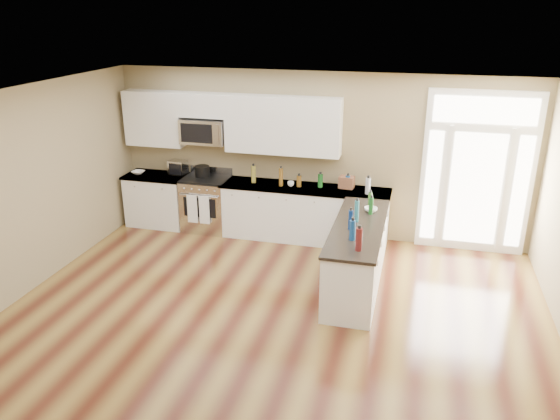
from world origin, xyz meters
name	(u,v)px	position (x,y,z in m)	size (l,w,h in m)	color
ground	(247,369)	(0.00, 0.00, 0.00)	(8.00, 8.00, 0.00)	#482014
room_shell	(243,227)	(0.00, 0.00, 1.71)	(8.00, 8.00, 8.00)	#91815C
back_cabinet_left	(158,201)	(-2.87, 3.69, 0.44)	(1.10, 0.66, 0.94)	white
back_cabinet_right	(304,215)	(-0.16, 3.69, 0.44)	(2.85, 0.66, 0.94)	white
peninsula_cabinet	(357,258)	(0.93, 2.24, 0.43)	(0.69, 2.32, 0.94)	white
upper_cabinet_left	(155,118)	(-2.88, 3.83, 1.93)	(1.04, 0.33, 0.95)	white
upper_cabinet_right	(283,125)	(-0.57, 3.83, 1.93)	(1.94, 0.33, 0.95)	white
upper_cabinet_short	(204,105)	(-1.95, 3.83, 2.20)	(0.82, 0.33, 0.40)	white
microwave	(204,131)	(-1.95, 3.80, 1.76)	(0.78, 0.41, 0.42)	silver
entry_door	(477,173)	(2.55, 3.95, 1.30)	(1.70, 0.10, 2.60)	white
kitchen_range	(207,204)	(-1.92, 3.69, 0.48)	(0.79, 0.70, 1.08)	silver
stockpot	(202,171)	(-2.02, 3.79, 1.05)	(0.26, 0.26, 0.20)	black
toaster_oven	(178,167)	(-2.50, 3.83, 1.07)	(0.30, 0.23, 0.26)	silver
cardboard_box	(347,182)	(0.53, 3.81, 1.04)	(0.24, 0.17, 0.20)	brown
bowl_left	(138,172)	(-3.21, 3.66, 0.97)	(0.22, 0.22, 0.05)	white
bowl_peninsula	(371,210)	(1.03, 2.80, 0.97)	(0.19, 0.19, 0.06)	white
cup_counter	(291,184)	(-0.38, 3.66, 0.98)	(0.11, 0.11, 0.09)	white
counter_bottles	(331,197)	(0.42, 2.91, 1.07)	(2.16, 2.46, 0.31)	#19591E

